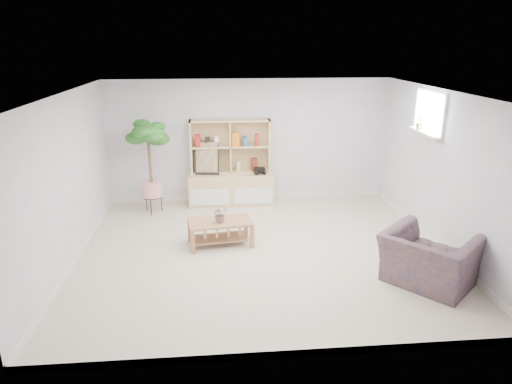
{
  "coord_description": "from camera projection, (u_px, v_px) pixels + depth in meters",
  "views": [
    {
      "loc": [
        -0.65,
        -6.33,
        3.08
      ],
      "look_at": [
        -0.07,
        0.17,
        0.91
      ],
      "focal_mm": 32.0,
      "sensor_mm": 36.0,
      "label": 1
    }
  ],
  "objects": [
    {
      "name": "armchair",
      "position": [
        429.0,
        256.0,
        5.96
      ],
      "size": [
        1.44,
        1.45,
        0.81
      ],
      "primitive_type": "imported",
      "rotation": [
        0.0,
        0.0,
        2.3
      ],
      "color": "navy",
      "rests_on": "floor"
    },
    {
      "name": "coffee_table",
      "position": [
        220.0,
        232.0,
        7.2
      ],
      "size": [
        1.05,
        0.67,
        0.4
      ],
      "primitive_type": null,
      "rotation": [
        0.0,
        0.0,
        0.14
      ],
      "color": "#9E6948",
      "rests_on": "floor"
    },
    {
      "name": "baseboard",
      "position": [
        261.0,
        248.0,
        6.99
      ],
      "size": [
        5.5,
        5.0,
        0.1
      ],
      "primitive_type": null,
      "color": "white",
      "rests_on": "floor"
    },
    {
      "name": "ceiling",
      "position": [
        262.0,
        93.0,
        6.25
      ],
      "size": [
        5.5,
        5.0,
        0.01
      ],
      "primitive_type": "cube",
      "color": "white",
      "rests_on": "walls"
    },
    {
      "name": "window",
      "position": [
        430.0,
        113.0,
        7.18
      ],
      "size": [
        0.1,
        0.98,
        0.68
      ],
      "primitive_type": null,
      "color": "silver",
      "rests_on": "walls"
    },
    {
      "name": "floor",
      "position": [
        261.0,
        251.0,
        7.01
      ],
      "size": [
        5.5,
        5.0,
        0.01
      ],
      "primitive_type": "cube",
      "color": "#C0AA93",
      "rests_on": "ground"
    },
    {
      "name": "toy_truck",
      "position": [
        260.0,
        170.0,
        8.82
      ],
      "size": [
        0.31,
        0.23,
        0.15
      ],
      "primitive_type": null,
      "rotation": [
        0.0,
        0.0,
        0.11
      ],
      "color": "black",
      "rests_on": "storage_unit"
    },
    {
      "name": "storage_unit",
      "position": [
        231.0,
        163.0,
        8.83
      ],
      "size": [
        1.65,
        0.56,
        1.65
      ],
      "primitive_type": null,
      "color": "#DAB875",
      "rests_on": "floor"
    },
    {
      "name": "walls",
      "position": [
        262.0,
        177.0,
        6.63
      ],
      "size": [
        5.51,
        5.01,
        2.4
      ],
      "color": "silver",
      "rests_on": "floor"
    },
    {
      "name": "table_plant",
      "position": [
        220.0,
        214.0,
        7.03
      ],
      "size": [
        0.29,
        0.27,
        0.26
      ],
      "primitive_type": "imported",
      "rotation": [
        0.0,
        0.0,
        0.32
      ],
      "color": "#34792E",
      "rests_on": "coffee_table"
    },
    {
      "name": "sill_plant",
      "position": [
        420.0,
        123.0,
        7.42
      ],
      "size": [
        0.15,
        0.14,
        0.22
      ],
      "primitive_type": "imported",
      "rotation": [
        0.0,
        0.0,
        -0.37
      ],
      "color": "#247120",
      "rests_on": "window_sill"
    },
    {
      "name": "window_sill",
      "position": [
        424.0,
        133.0,
        7.27
      ],
      "size": [
        0.14,
        1.0,
        0.04
      ],
      "primitive_type": "cube",
      "color": "white",
      "rests_on": "walls"
    },
    {
      "name": "poster",
      "position": [
        207.0,
        158.0,
        8.74
      ],
      "size": [
        0.48,
        0.16,
        0.65
      ],
      "primitive_type": null,
      "rotation": [
        0.0,
        0.0,
        -0.12
      ],
      "color": "yellow",
      "rests_on": "storage_unit"
    },
    {
      "name": "floor_tree",
      "position": [
        150.0,
        168.0,
        8.34
      ],
      "size": [
        0.85,
        0.85,
        1.74
      ],
      "primitive_type": null,
      "rotation": [
        0.0,
        0.0,
        0.41
      ],
      "color": "#247120",
      "rests_on": "floor"
    }
  ]
}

